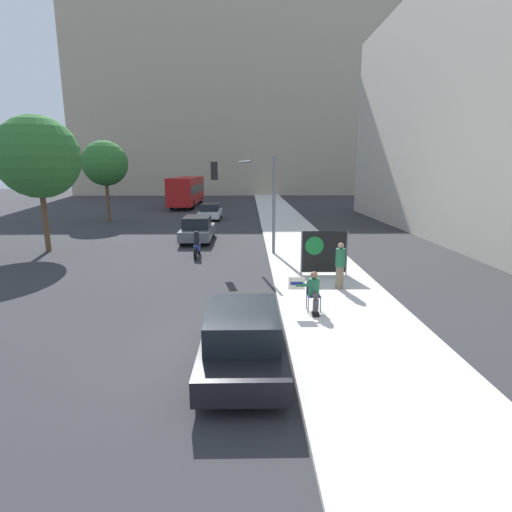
{
  "coord_description": "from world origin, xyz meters",
  "views": [
    {
      "loc": [
        0.62,
        -8.94,
        4.39
      ],
      "look_at": [
        0.89,
        6.09,
        1.07
      ],
      "focal_mm": 28.0,
      "sensor_mm": 36.0,
      "label": 1
    }
  ],
  "objects_px": {
    "traffic_light_pole": "(250,188)",
    "motorcycle_on_road": "(197,246)",
    "seated_protester": "(313,290)",
    "city_bus_on_road": "(187,190)",
    "street_tree_midblock": "(105,163)",
    "car_on_road_midblock": "(210,211)",
    "street_tree_near_curb": "(38,157)",
    "protest_banner": "(324,252)",
    "car_on_road_nearest": "(198,229)",
    "parked_car_curbside": "(243,337)",
    "jogger_on_sidewalk": "(340,265)"
  },
  "relations": [
    {
      "from": "seated_protester",
      "to": "car_on_road_midblock",
      "type": "distance_m",
      "value": 23.91
    },
    {
      "from": "protest_banner",
      "to": "car_on_road_midblock",
      "type": "xyz_separation_m",
      "value": [
        -6.4,
        19.03,
        -0.37
      ]
    },
    {
      "from": "traffic_light_pole",
      "to": "protest_banner",
      "type": "bearing_deg",
      "value": -53.59
    },
    {
      "from": "seated_protester",
      "to": "street_tree_midblock",
      "type": "relative_size",
      "value": 0.19
    },
    {
      "from": "seated_protester",
      "to": "city_bus_on_road",
      "type": "height_order",
      "value": "city_bus_on_road"
    },
    {
      "from": "traffic_light_pole",
      "to": "parked_car_curbside",
      "type": "height_order",
      "value": "traffic_light_pole"
    },
    {
      "from": "protest_banner",
      "to": "street_tree_near_curb",
      "type": "xyz_separation_m",
      "value": [
        -13.88,
        5.57,
        3.86
      ]
    },
    {
      "from": "seated_protester",
      "to": "city_bus_on_road",
      "type": "distance_m",
      "value": 36.9
    },
    {
      "from": "car_on_road_nearest",
      "to": "protest_banner",
      "type": "bearing_deg",
      "value": -53.69
    },
    {
      "from": "parked_car_curbside",
      "to": "car_on_road_nearest",
      "type": "relative_size",
      "value": 0.99
    },
    {
      "from": "street_tree_near_curb",
      "to": "city_bus_on_road",
      "type": "bearing_deg",
      "value": 82.01
    },
    {
      "from": "protest_banner",
      "to": "street_tree_near_curb",
      "type": "height_order",
      "value": "street_tree_near_curb"
    },
    {
      "from": "protest_banner",
      "to": "car_on_road_nearest",
      "type": "xyz_separation_m",
      "value": [
        -6.17,
        8.4,
        -0.32
      ]
    },
    {
      "from": "motorcycle_on_road",
      "to": "street_tree_near_curb",
      "type": "relative_size",
      "value": 0.29
    },
    {
      "from": "protest_banner",
      "to": "car_on_road_nearest",
      "type": "relative_size",
      "value": 0.43
    },
    {
      "from": "street_tree_midblock",
      "to": "protest_banner",
      "type": "bearing_deg",
      "value": -49.94
    },
    {
      "from": "traffic_light_pole",
      "to": "motorcycle_on_road",
      "type": "height_order",
      "value": "traffic_light_pole"
    },
    {
      "from": "motorcycle_on_road",
      "to": "street_tree_near_curb",
      "type": "bearing_deg",
      "value": 168.96
    },
    {
      "from": "car_on_road_nearest",
      "to": "motorcycle_on_road",
      "type": "bearing_deg",
      "value": -83.3
    },
    {
      "from": "seated_protester",
      "to": "motorcycle_on_road",
      "type": "distance_m",
      "value": 9.42
    },
    {
      "from": "car_on_road_nearest",
      "to": "motorcycle_on_road",
      "type": "xyz_separation_m",
      "value": [
        0.52,
        -4.44,
        -0.2
      ]
    },
    {
      "from": "jogger_on_sidewalk",
      "to": "car_on_road_nearest",
      "type": "bearing_deg",
      "value": -93.09
    },
    {
      "from": "parked_car_curbside",
      "to": "seated_protester",
      "type": "bearing_deg",
      "value": 56.5
    },
    {
      "from": "street_tree_near_curb",
      "to": "protest_banner",
      "type": "bearing_deg",
      "value": -21.85
    },
    {
      "from": "parked_car_curbside",
      "to": "jogger_on_sidewalk",
      "type": "bearing_deg",
      "value": 58.2
    },
    {
      "from": "parked_car_curbside",
      "to": "traffic_light_pole",
      "type": "bearing_deg",
      "value": 88.94
    },
    {
      "from": "car_on_road_midblock",
      "to": "traffic_light_pole",
      "type": "bearing_deg",
      "value": -77.11
    },
    {
      "from": "jogger_on_sidewalk",
      "to": "parked_car_curbside",
      "type": "height_order",
      "value": "jogger_on_sidewalk"
    },
    {
      "from": "car_on_road_midblock",
      "to": "street_tree_near_curb",
      "type": "height_order",
      "value": "street_tree_near_curb"
    },
    {
      "from": "parked_car_curbside",
      "to": "car_on_road_midblock",
      "type": "bearing_deg",
      "value": 96.94
    },
    {
      "from": "protest_banner",
      "to": "street_tree_near_curb",
      "type": "bearing_deg",
      "value": 158.15
    },
    {
      "from": "car_on_road_midblock",
      "to": "street_tree_midblock",
      "type": "bearing_deg",
      "value": -168.48
    },
    {
      "from": "car_on_road_nearest",
      "to": "street_tree_midblock",
      "type": "distance_m",
      "value": 12.94
    },
    {
      "from": "protest_banner",
      "to": "city_bus_on_road",
      "type": "height_order",
      "value": "city_bus_on_road"
    },
    {
      "from": "parked_car_curbside",
      "to": "city_bus_on_road",
      "type": "xyz_separation_m",
      "value": [
        -7.06,
        38.87,
        1.23
      ]
    },
    {
      "from": "street_tree_near_curb",
      "to": "parked_car_curbside",
      "type": "bearing_deg",
      "value": -50.54
    },
    {
      "from": "protest_banner",
      "to": "traffic_light_pole",
      "type": "xyz_separation_m",
      "value": [
        -2.97,
        4.03,
        2.37
      ]
    },
    {
      "from": "jogger_on_sidewalk",
      "to": "traffic_light_pole",
      "type": "height_order",
      "value": "traffic_light_pole"
    },
    {
      "from": "seated_protester",
      "to": "street_tree_midblock",
      "type": "distance_m",
      "value": 25.82
    },
    {
      "from": "traffic_light_pole",
      "to": "motorcycle_on_road",
      "type": "bearing_deg",
      "value": -178.62
    },
    {
      "from": "car_on_road_midblock",
      "to": "street_tree_midblock",
      "type": "distance_m",
      "value": 9.3
    },
    {
      "from": "parked_car_curbside",
      "to": "motorcycle_on_road",
      "type": "distance_m",
      "value": 11.65
    },
    {
      "from": "city_bus_on_road",
      "to": "street_tree_near_curb",
      "type": "bearing_deg",
      "value": -97.99
    },
    {
      "from": "street_tree_midblock",
      "to": "car_on_road_midblock",
      "type": "bearing_deg",
      "value": 11.52
    },
    {
      "from": "seated_protester",
      "to": "motorcycle_on_road",
      "type": "bearing_deg",
      "value": 104.55
    },
    {
      "from": "car_on_road_nearest",
      "to": "street_tree_midblock",
      "type": "bearing_deg",
      "value": 133.23
    },
    {
      "from": "jogger_on_sidewalk",
      "to": "traffic_light_pole",
      "type": "distance_m",
      "value": 7.19
    },
    {
      "from": "seated_protester",
      "to": "traffic_light_pole",
      "type": "bearing_deg",
      "value": 88.34
    },
    {
      "from": "traffic_light_pole",
      "to": "seated_protester",
      "type": "bearing_deg",
      "value": -77.33
    },
    {
      "from": "street_tree_midblock",
      "to": "traffic_light_pole",
      "type": "bearing_deg",
      "value": -48.91
    }
  ]
}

